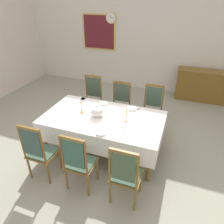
% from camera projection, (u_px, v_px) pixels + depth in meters
% --- Properties ---
extents(ground, '(7.65, 6.63, 0.04)m').
position_uv_depth(ground, '(105.00, 148.00, 4.38)').
color(ground, '#989A86').
extents(back_wall, '(7.65, 0.08, 3.45)m').
position_uv_depth(back_wall, '(145.00, 34.00, 6.24)').
color(back_wall, silver).
rests_on(back_wall, ground).
extents(dining_table, '(2.22, 1.23, 0.78)m').
position_uv_depth(dining_table, '(103.00, 120.00, 3.97)').
color(dining_table, brown).
rests_on(dining_table, ground).
extents(tablecloth, '(2.24, 1.25, 0.39)m').
position_uv_depth(tablecloth, '(103.00, 121.00, 3.98)').
color(tablecloth, white).
rests_on(tablecloth, dining_table).
extents(chair_south_a, '(0.44, 0.42, 1.10)m').
position_uv_depth(chair_south_a, '(39.00, 151.00, 3.42)').
color(chair_south_a, brown).
rests_on(chair_south_a, ground).
extents(chair_north_a, '(0.44, 0.42, 1.11)m').
position_uv_depth(chair_north_a, '(92.00, 99.00, 5.08)').
color(chair_north_a, brown).
rests_on(chair_north_a, ground).
extents(chair_south_b, '(0.44, 0.42, 1.10)m').
position_uv_depth(chair_south_b, '(79.00, 162.00, 3.21)').
color(chair_south_b, brown).
rests_on(chair_south_b, ground).
extents(chair_north_b, '(0.44, 0.42, 1.05)m').
position_uv_depth(chair_north_b, '(120.00, 104.00, 4.88)').
color(chair_north_b, brown).
rests_on(chair_north_b, ground).
extents(chair_south_c, '(0.44, 0.42, 1.09)m').
position_uv_depth(chair_south_c, '(125.00, 174.00, 2.99)').
color(chair_south_c, brown).
rests_on(chair_south_c, ground).
extents(chair_north_c, '(0.44, 0.42, 1.08)m').
position_uv_depth(chair_north_c, '(152.00, 109.00, 4.65)').
color(chair_north_c, brown).
rests_on(chair_north_c, ground).
extents(soup_tureen, '(0.25, 0.25, 0.21)m').
position_uv_depth(soup_tureen, '(97.00, 111.00, 3.92)').
color(soup_tureen, white).
rests_on(soup_tureen, tablecloth).
extents(candlestick_west, '(0.07, 0.07, 0.33)m').
position_uv_depth(candlestick_west, '(81.00, 107.00, 4.00)').
color(candlestick_west, gold).
rests_on(candlestick_west, tablecloth).
extents(candlestick_east, '(0.07, 0.07, 0.32)m').
position_uv_depth(candlestick_east, '(126.00, 115.00, 3.74)').
color(candlestick_east, gold).
rests_on(candlestick_east, tablecloth).
extents(bowl_near_left, '(0.18, 0.18, 0.04)m').
position_uv_depth(bowl_near_left, '(104.00, 103.00, 4.36)').
color(bowl_near_left, white).
rests_on(bowl_near_left, tablecloth).
extents(bowl_near_right, '(0.20, 0.20, 0.04)m').
position_uv_depth(bowl_near_right, '(132.00, 108.00, 4.17)').
color(bowl_near_right, white).
rests_on(bowl_near_right, tablecloth).
extents(bowl_far_left, '(0.15, 0.15, 0.03)m').
position_uv_depth(bowl_far_left, '(83.00, 99.00, 4.53)').
color(bowl_far_left, white).
rests_on(bowl_far_left, tablecloth).
extents(bowl_far_right, '(0.19, 0.19, 0.03)m').
position_uv_depth(bowl_far_right, '(101.00, 133.00, 3.45)').
color(bowl_far_right, white).
rests_on(bowl_far_right, tablecloth).
extents(spoon_primary, '(0.03, 0.18, 0.01)m').
position_uv_depth(spoon_primary, '(99.00, 102.00, 4.43)').
color(spoon_primary, gold).
rests_on(spoon_primary, tablecloth).
extents(spoon_secondary, '(0.06, 0.17, 0.01)m').
position_uv_depth(spoon_secondary, '(139.00, 109.00, 4.17)').
color(spoon_secondary, gold).
rests_on(spoon_secondary, tablecloth).
extents(sideboard, '(1.44, 0.48, 0.90)m').
position_uv_depth(sideboard, '(201.00, 85.00, 6.08)').
color(sideboard, brown).
rests_on(sideboard, ground).
extents(mounted_clock, '(0.33, 0.06, 0.33)m').
position_uv_depth(mounted_clock, '(111.00, 18.00, 6.29)').
color(mounted_clock, '#D1B251').
extents(framed_painting, '(1.09, 0.05, 1.08)m').
position_uv_depth(framed_painting, '(99.00, 32.00, 6.64)').
color(framed_painting, '#D1B251').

